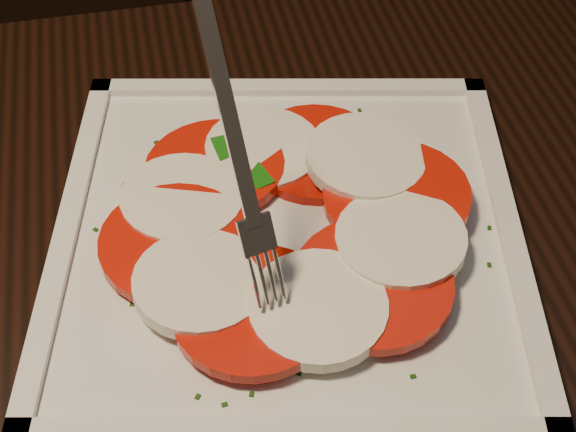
# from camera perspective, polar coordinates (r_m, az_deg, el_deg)

# --- Properties ---
(table) EXTENTS (1.27, 0.91, 0.75)m
(table) POSITION_cam_1_polar(r_m,az_deg,el_deg) (0.59, 1.87, -14.73)
(table) COLOR black
(table) RESTS_ON ground
(chair) EXTENTS (0.47, 0.47, 0.93)m
(chair) POSITION_cam_1_polar(r_m,az_deg,el_deg) (1.18, -17.57, 12.79)
(chair) COLOR black
(chair) RESTS_ON ground
(plate) EXTENTS (0.39, 0.39, 0.01)m
(plate) POSITION_cam_1_polar(r_m,az_deg,el_deg) (0.55, -0.00, -1.57)
(plate) COLOR white
(plate) RESTS_ON table
(caprese_salad) EXTENTS (0.26, 0.25, 0.03)m
(caprese_salad) POSITION_cam_1_polar(r_m,az_deg,el_deg) (0.53, -0.00, -0.29)
(caprese_salad) COLOR red
(caprese_salad) RESTS_ON plate
(fork) EXTENTS (0.05, 0.09, 0.16)m
(fork) POSITION_cam_1_polar(r_m,az_deg,el_deg) (0.45, -4.08, 5.06)
(fork) COLOR white
(fork) RESTS_ON caprese_salad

